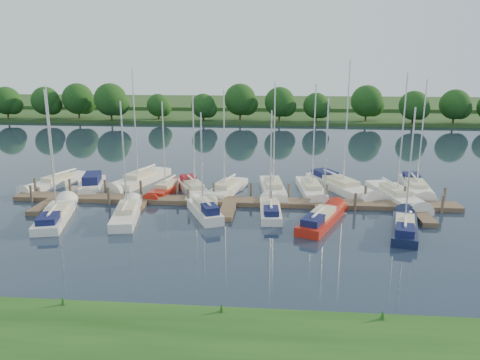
# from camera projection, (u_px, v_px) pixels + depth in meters

# --- Properties ---
(ground) EXTENTS (260.00, 260.00, 0.00)m
(ground) POSITION_uv_depth(u_px,v_px,m) (219.00, 236.00, 34.41)
(ground) COLOR #1B2336
(ground) RESTS_ON ground
(dock) EXTENTS (40.00, 6.00, 0.40)m
(dock) POSITION_uv_depth(u_px,v_px,m) (230.00, 204.00, 41.41)
(dock) COLOR brown
(dock) RESTS_ON ground
(mooring_pilings) EXTENTS (38.24, 2.84, 2.00)m
(mooring_pilings) POSITION_uv_depth(u_px,v_px,m) (231.00, 196.00, 42.39)
(mooring_pilings) COLOR #473D33
(mooring_pilings) RESTS_ON ground
(far_shore) EXTENTS (180.00, 30.00, 0.60)m
(far_shore) POSITION_uv_depth(u_px,v_px,m) (262.00, 115.00, 106.69)
(far_shore) COLOR #224319
(far_shore) RESTS_ON ground
(distant_hill) EXTENTS (220.00, 40.00, 1.40)m
(distant_hill) POSITION_uv_depth(u_px,v_px,m) (266.00, 104.00, 130.71)
(distant_hill) COLOR #335324
(distant_hill) RESTS_ON ground
(treeline) EXTENTS (147.05, 9.48, 8.21)m
(treeline) POSITION_uv_depth(u_px,v_px,m) (275.00, 103.00, 92.82)
(treeline) COLOR #38281C
(treeline) RESTS_ON ground
(sailboat_n_0) EXTENTS (4.28, 8.21, 10.52)m
(sailboat_n_0) POSITION_uv_depth(u_px,v_px,m) (57.00, 183.00, 48.00)
(sailboat_n_0) COLOR white
(sailboat_n_0) RESTS_ON ground
(motorboat) EXTENTS (3.11, 6.62, 1.91)m
(motorboat) POSITION_uv_depth(u_px,v_px,m) (92.00, 185.00, 46.70)
(motorboat) COLOR white
(motorboat) RESTS_ON ground
(sailboat_n_2) EXTENTS (4.51, 9.58, 12.12)m
(sailboat_n_2) POSITION_uv_depth(u_px,v_px,m) (140.00, 181.00, 48.97)
(sailboat_n_2) COLOR white
(sailboat_n_2) RESTS_ON ground
(sailboat_n_3) EXTENTS (2.69, 7.19, 9.20)m
(sailboat_n_3) POSITION_uv_depth(u_px,v_px,m) (167.00, 190.00, 45.50)
(sailboat_n_3) COLOR #B11E10
(sailboat_n_3) RESTS_ON ground
(sailboat_n_4) EXTENTS (4.54, 7.47, 9.93)m
(sailboat_n_4) POSITION_uv_depth(u_px,v_px,m) (194.00, 190.00, 45.13)
(sailboat_n_4) COLOR white
(sailboat_n_4) RESTS_ON ground
(sailboat_n_5) EXTENTS (3.65, 8.02, 10.32)m
(sailboat_n_5) POSITION_uv_depth(u_px,v_px,m) (226.00, 191.00, 45.14)
(sailboat_n_5) COLOR white
(sailboat_n_5) RESTS_ON ground
(sailboat_n_6) EXTENTS (2.88, 8.61, 10.99)m
(sailboat_n_6) POSITION_uv_depth(u_px,v_px,m) (273.00, 190.00, 45.29)
(sailboat_n_6) COLOR white
(sailboat_n_6) RESTS_ON ground
(sailboat_n_7) EXTENTS (2.79, 8.60, 10.82)m
(sailboat_n_7) POSITION_uv_depth(u_px,v_px,m) (311.00, 191.00, 45.26)
(sailboat_n_7) COLOR white
(sailboat_n_7) RESTS_ON ground
(sailboat_n_8) EXTENTS (6.37, 9.95, 13.01)m
(sailboat_n_8) POSITION_uv_depth(u_px,v_px,m) (340.00, 186.00, 46.52)
(sailboat_n_8) COLOR white
(sailboat_n_8) RESTS_ON ground
(sailboat_n_9) EXTENTS (3.91, 9.48, 11.92)m
(sailboat_n_9) POSITION_uv_depth(u_px,v_px,m) (396.00, 197.00, 43.19)
(sailboat_n_9) COLOR white
(sailboat_n_9) RESTS_ON ground
(sailboat_n_10) EXTENTS (2.70, 9.00, 11.22)m
(sailboat_n_10) POSITION_uv_depth(u_px,v_px,m) (416.00, 187.00, 46.29)
(sailboat_n_10) COLOR white
(sailboat_n_10) RESTS_ON ground
(sailboat_s_0) EXTENTS (3.65, 8.59, 10.74)m
(sailboat_s_0) POSITION_uv_depth(u_px,v_px,m) (56.00, 216.00, 37.82)
(sailboat_s_0) COLOR white
(sailboat_s_0) RESTS_ON ground
(sailboat_s_1) EXTENTS (2.92, 7.70, 9.91)m
(sailboat_s_1) POSITION_uv_depth(u_px,v_px,m) (127.00, 215.00, 38.12)
(sailboat_s_1) COLOR white
(sailboat_s_1) RESTS_ON ground
(sailboat_s_2) EXTENTS (3.93, 6.57, 8.98)m
(sailboat_s_2) POSITION_uv_depth(u_px,v_px,m) (204.00, 212.00, 38.74)
(sailboat_s_2) COLOR white
(sailboat_s_2) RESTS_ON ground
(sailboat_s_3) EXTENTS (2.03, 7.01, 8.96)m
(sailboat_s_3) POSITION_uv_depth(u_px,v_px,m) (270.00, 210.00, 39.18)
(sailboat_s_3) COLOR white
(sailboat_s_3) RESTS_ON ground
(sailboat_s_4) EXTENTS (4.31, 7.86, 10.18)m
(sailboat_s_4) POSITION_uv_depth(u_px,v_px,m) (322.00, 220.00, 36.83)
(sailboat_s_4) COLOR #B11E10
(sailboat_s_4) RESTS_ON ground
(sailboat_s_5) EXTENTS (3.29, 7.62, 9.65)m
(sailboat_s_5) POSITION_uv_depth(u_px,v_px,m) (404.00, 228.00, 35.06)
(sailboat_s_5) COLOR #101736
(sailboat_s_5) RESTS_ON ground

